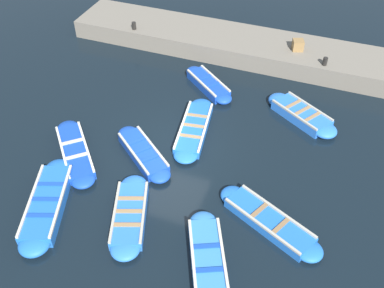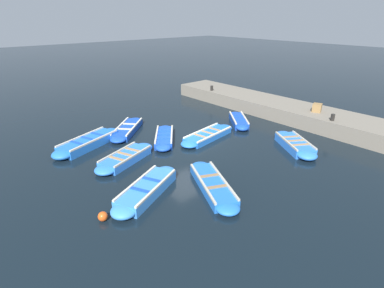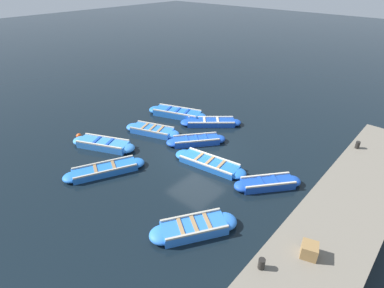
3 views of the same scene
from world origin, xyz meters
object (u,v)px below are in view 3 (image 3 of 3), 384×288
Objects in this scene: boat_near_quay at (268,184)px; boat_stern_in at (105,170)px; bollard_mid_north at (262,264)px; boat_alongside at (177,113)px; boat_far_corner at (103,144)px; wooden_crate at (309,250)px; boat_outer_right at (196,141)px; boat_tucked at (194,228)px; boat_outer_left at (211,122)px; boat_inner_gap at (209,163)px; boat_broadside at (152,130)px; buoy_orange_near at (79,136)px; bollard_north at (358,145)px.

boat_near_quay reaches higher than boat_stern_in.
bollard_mid_north reaches higher than boat_near_quay.
boat_near_quay is 8.05× the size of bollard_mid_north.
boat_alongside is 5.47m from boat_far_corner.
wooden_crate reaches higher than boat_alongside.
boat_near_quay reaches higher than boat_outer_right.
wooden_crate reaches higher than bollard_mid_north.
boat_tucked is 3.94m from wooden_crate.
boat_tucked is at bearing 80.46° from boat_near_quay.
boat_outer_left is 10.90m from bollard_mid_north.
boat_inner_gap is 4.61m from boat_broadside.
bollard_mid_north is at bearing 174.25° from buoy_orange_near.
bollard_north reaches higher than boat_stern_in.
boat_outer_right is at bearing -36.71° from bollard_mid_north.
boat_outer_right is at bearing -105.96° from boat_stern_in.
boat_far_corner is 12.80m from bollard_north.
boat_outer_right reaches higher than boat_outer_left.
boat_near_quay is 8.05× the size of bollard_north.
boat_broadside reaches higher than buoy_orange_near.
boat_inner_gap is (2.23, -3.66, -0.04)m from boat_tucked.
boat_inner_gap is 1.08× the size of boat_far_corner.
boat_stern_in is at bearing 147.64° from boat_far_corner.
boat_broadside is (6.83, -4.09, -0.02)m from boat_tucked.
boat_tucked is 1.07× the size of boat_outer_right.
wooden_crate reaches higher than boat_inner_gap.
bollard_mid_north reaches higher than boat_stern_in.
boat_broadside is at bearing -72.77° from boat_stern_in.
boat_broadside is (4.60, -0.42, 0.02)m from boat_inner_gap.
boat_inner_gap is at bearing -155.78° from boat_far_corner.
boat_far_corner is (2.02, -1.28, 0.03)m from boat_stern_in.
boat_tucked reaches higher than boat_near_quay.
boat_outer_left is 1.09× the size of boat_outer_right.
boat_tucked is 8.73m from boat_outer_left.
boat_inner_gap is 6.59m from wooden_crate.
boat_tucked is 0.94× the size of boat_broadside.
boat_outer_left is 0.96× the size of boat_broadside.
boat_far_corner reaches higher than buoy_orange_near.
boat_broadside is 10.69m from bollard_mid_north.
boat_alongside reaches higher than boat_broadside.
bollard_mid_north reaches higher than boat_broadside.
bollard_mid_north is (-7.02, 5.23, 0.85)m from boat_outer_right.
boat_stern_in is 12.09m from bollard_north.
boat_stern_in is at bearing 166.66° from buoy_orange_near.
boat_far_corner is 1.19× the size of boat_outer_right.
boat_tucked reaches higher than boat_far_corner.
boat_stern_in is at bearing 45.67° from bollard_north.
boat_outer_left is 7.14× the size of wooden_crate.
boat_inner_gap is at bearing 127.63° from boat_outer_left.
boat_inner_gap is 5.86m from boat_far_corner.
bollard_north reaches higher than boat_inner_gap.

